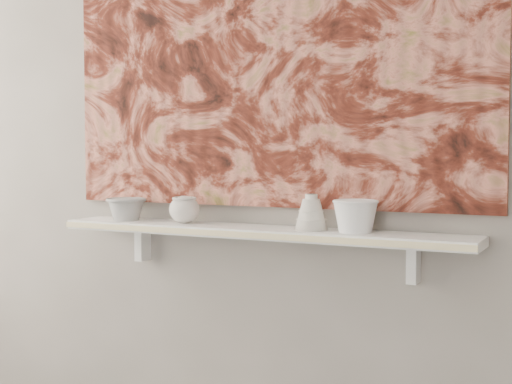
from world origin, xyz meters
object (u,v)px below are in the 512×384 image
Objects in this scene: bowl_white at (355,216)px; cup_cream at (184,210)px; shelf at (256,232)px; bell_vessel at (311,212)px; painting at (268,38)px; bowl_grey at (126,209)px.

cup_cream is at bearing 180.00° from bowl_white.
bell_vessel is (0.19, 0.00, 0.07)m from shelf.
painting is 0.63m from cup_cream.
shelf is at bearing 180.00° from bowl_white.
bowl_grey is 1.03× the size of bowl_white.
shelf is 0.93× the size of painting.
cup_cream is 0.60m from bowl_white.
shelf is 0.28m from cup_cream.
painting is at bearing 8.93° from bowl_grey.
cup_cream is 0.46m from bell_vessel.
bell_vessel is (0.46, 0.00, 0.01)m from cup_cream.
shelf is 0.63m from painting.
bowl_white is at bearing 0.00° from bell_vessel.
bowl_white reaches higher than cup_cream.
bowl_grey is 0.84m from bowl_white.
bell_vessel reaches higher than shelf.
bell_vessel is at bearing -23.16° from painting.
bowl_white reaches higher than bowl_grey.
bowl_white is at bearing 0.00° from shelf.
cup_cream is 0.74× the size of bowl_white.
bell_vessel is 0.14m from bowl_white.
shelf is at bearing 0.00° from cup_cream.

